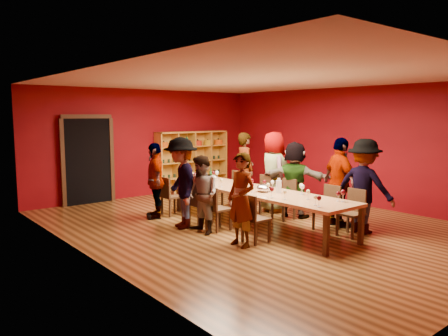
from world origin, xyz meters
The scene contains 50 objects.
room_shell centered at (0.00, 0.00, 1.50)m, with size 7.10×9.10×3.04m.
tasting_table centered at (0.00, 0.00, 0.70)m, with size 1.10×4.50×0.75m.
doorway centered at (-1.80, 4.43, 1.12)m, with size 1.40×0.17×2.30m.
shelving_unit centered at (1.40, 4.32, 0.98)m, with size 2.40×0.40×1.80m.
chair_person_left_1 centered at (-0.91, -0.87, 0.50)m, with size 0.42×0.42×0.89m.
person_left_1 centered at (-1.19, -0.87, 0.82)m, with size 0.60×0.44×1.65m, color pink.
chair_person_left_2 centered at (-0.91, 0.22, 0.50)m, with size 0.42×0.42×0.89m.
person_left_2 centered at (-1.24, 0.22, 0.76)m, with size 0.74×0.41×1.52m, color #131536.
chair_person_left_3 centered at (-0.91, 0.83, 0.50)m, with size 0.42×0.42×0.89m.
person_left_3 centered at (-1.31, 0.83, 0.93)m, with size 1.20×0.49×1.85m, color silver.
chair_person_left_4 centered at (-0.91, 1.92, 0.50)m, with size 0.42×0.42×0.89m.
person_left_4 centered at (-1.27, 1.92, 0.84)m, with size 0.99×0.45×1.68m, color #5A7CB9.
chair_person_right_0 centered at (0.91, -1.71, 0.50)m, with size 0.42×0.42×0.89m.
person_right_0 centered at (1.24, -1.71, 0.92)m, with size 1.19×0.49×1.84m, color tan.
chair_person_right_1 centered at (0.91, -1.14, 0.50)m, with size 0.42×0.42×0.89m.
person_right_1 centered at (1.26, -1.14, 0.92)m, with size 1.08×0.49×1.84m, color #5681B1.
chair_person_right_2 centered at (0.91, 0.01, 0.50)m, with size 0.42×0.42×0.89m.
person_right_2 centered at (1.19, 0.01, 0.86)m, with size 1.59×0.46×1.71m, color #4D4D52.
chair_person_right_3 centered at (0.91, 0.74, 0.50)m, with size 0.42×0.42×0.89m.
person_right_3 centered at (1.26, 0.74, 0.95)m, with size 0.93×0.51×1.90m, color #4C4C51.
chair_person_right_4 centered at (0.91, 1.77, 0.50)m, with size 0.42×0.42×0.89m.
person_right_4 centered at (1.28, 1.77, 0.92)m, with size 0.67×0.49×1.85m, color #15163A.
wine_glass_0 centered at (0.16, 0.31, 0.88)m, with size 0.07×0.07×0.18m.
wine_glass_1 centered at (-0.30, 0.77, 0.88)m, with size 0.07×0.07×0.18m.
wine_glass_2 centered at (-0.30, -1.07, 0.88)m, with size 0.07×0.07×0.19m.
wine_glass_3 centered at (0.32, -0.96, 0.90)m, with size 0.08×0.08×0.20m.
wine_glass_4 centered at (0.36, 1.05, 0.90)m, with size 0.08×0.08×0.21m.
wine_glass_5 centered at (0.29, 0.81, 0.91)m, with size 0.09×0.09×0.22m.
wine_glass_6 centered at (-0.36, -0.80, 0.90)m, with size 0.08×0.08×0.21m.
wine_glass_7 centered at (0.05, -1.33, 0.88)m, with size 0.07×0.07×0.18m.
wine_glass_8 centered at (0.29, 1.69, 0.90)m, with size 0.08×0.08×0.21m.
wine_glass_9 centered at (-0.10, 1.36, 0.88)m, with size 0.07×0.07×0.18m.
wine_glass_10 centered at (-0.32, 1.74, 0.90)m, with size 0.08×0.08×0.21m.
wine_glass_11 centered at (-0.32, 0.03, 0.90)m, with size 0.09×0.09×0.21m.
wine_glass_12 centered at (0.35, -0.90, 0.91)m, with size 0.09×0.09×0.22m.
wine_glass_13 centered at (-0.35, 1.80, 0.91)m, with size 0.09×0.09×0.22m.
wine_glass_14 centered at (0.35, 1.89, 0.88)m, with size 0.07×0.07×0.18m.
wine_glass_15 centered at (0.36, -0.11, 0.88)m, with size 0.07×0.07×0.18m.
wine_glass_16 centered at (-0.01, -0.35, 0.89)m, with size 0.08×0.08×0.19m.
wine_glass_17 centered at (-0.29, 1.04, 0.90)m, with size 0.09×0.09×0.21m.
wine_glass_18 centered at (-0.34, -1.89, 0.90)m, with size 0.08×0.08×0.20m.
wine_glass_19 centered at (0.31, -1.79, 0.88)m, with size 0.07×0.07×0.18m.
wine_glass_20 centered at (0.35, -1.87, 0.91)m, with size 0.09×0.09×0.22m.
wine_glass_21 centered at (-0.28, -1.76, 0.88)m, with size 0.07×0.07×0.18m.
wine_glass_22 centered at (-0.26, -0.15, 0.89)m, with size 0.08×0.08×0.19m.
wine_glass_23 centered at (0.28, 0.04, 0.88)m, with size 0.07×0.07×0.18m.
spittoon_bowl centered at (-0.03, -0.25, 0.82)m, with size 0.30×0.30×0.17m, color silver.
carafe_a centered at (-0.23, 0.21, 0.88)m, with size 0.14×0.14×0.29m.
carafe_b centered at (0.11, -0.53, 0.88)m, with size 0.14×0.14×0.29m.
wine_bottle centered at (0.19, 1.80, 0.86)m, with size 0.08×0.08×0.28m.
Camera 1 is at (-6.14, -6.46, 2.30)m, focal length 35.00 mm.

